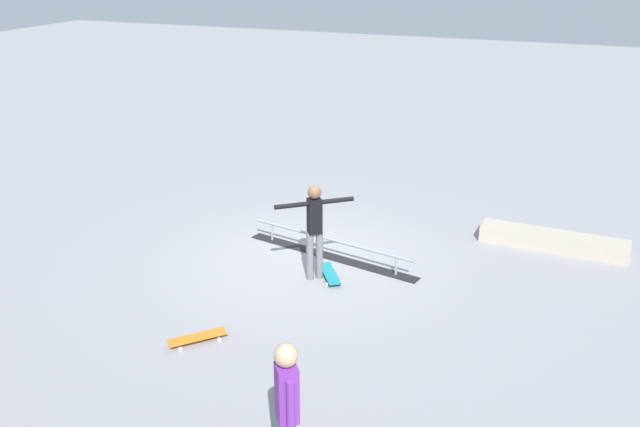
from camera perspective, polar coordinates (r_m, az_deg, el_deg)
ground_plane at (r=11.76m, az=-1.15°, el=-3.93°), size 60.00×60.00×0.00m
grind_rail at (r=11.81m, az=0.90°, el=-2.98°), size 3.33×0.92×0.36m
skate_ledge at (r=12.86m, az=18.96°, el=-2.17°), size 2.56×0.63×0.28m
skater_main at (r=10.76m, az=-0.46°, el=-1.01°), size 1.05×0.87×1.60m
skateboard_main at (r=11.13m, az=0.82°, el=-5.06°), size 0.62×0.77×0.09m
bystander_purple_shirt at (r=6.74m, az=-2.76°, el=-16.17°), size 0.29×0.35×1.69m
loose_skateboard_orange at (r=9.60m, az=-10.24°, el=-10.17°), size 0.69×0.72×0.09m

